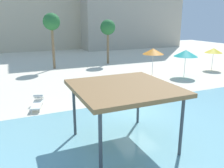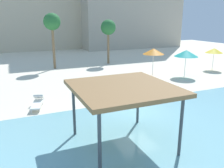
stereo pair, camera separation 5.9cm
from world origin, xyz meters
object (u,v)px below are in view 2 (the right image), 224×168
object	(u,v)px
shade_pavilion	(123,90)
lounge_chair_3	(38,103)
beach_umbrella_teal_3	(186,53)
palm_tree_0	(52,23)
beach_umbrella_orange_0	(154,51)
beach_umbrella_yellow_2	(214,51)
palm_tree_2	(108,28)

from	to	relation	value
shade_pavilion	lounge_chair_3	size ratio (longest dim) A/B	2.14
beach_umbrella_teal_3	palm_tree_0	distance (m)	14.85
shade_pavilion	beach_umbrella_teal_3	world-z (taller)	shade_pavilion
beach_umbrella_orange_0	beach_umbrella_teal_3	xyz separation A→B (m)	(2.71, -1.70, -0.13)
beach_umbrella_teal_3	palm_tree_0	size ratio (longest dim) A/B	0.42
beach_umbrella_yellow_2	lounge_chair_3	xyz separation A→B (m)	(-19.93, -4.61, -1.84)
beach_umbrella_orange_0	palm_tree_2	bearing A→B (deg)	101.90
shade_pavilion	palm_tree_0	world-z (taller)	palm_tree_0
beach_umbrella_yellow_2	lounge_chair_3	world-z (taller)	beach_umbrella_yellow_2
beach_umbrella_yellow_2	palm_tree_0	size ratio (longest dim) A/B	0.39
palm_tree_0	palm_tree_2	xyz separation A→B (m)	(7.01, 0.51, -0.68)
beach_umbrella_orange_0	lounge_chair_3	size ratio (longest dim) A/B	1.39
beach_umbrella_orange_0	lounge_chair_3	distance (m)	13.13
shade_pavilion	beach_umbrella_yellow_2	size ratio (longest dim) A/B	1.75
beach_umbrella_orange_0	beach_umbrella_teal_3	world-z (taller)	beach_umbrella_orange_0
beach_umbrella_teal_3	lounge_chair_3	distance (m)	15.19
palm_tree_0	beach_umbrella_yellow_2	bearing A→B (deg)	-24.79
lounge_chair_3	beach_umbrella_yellow_2	bearing A→B (deg)	119.06
beach_umbrella_teal_3	palm_tree_2	world-z (taller)	palm_tree_2
beach_umbrella_yellow_2	palm_tree_2	bearing A→B (deg)	139.54
palm_tree_2	lounge_chair_3	bearing A→B (deg)	-128.94
shade_pavilion	beach_umbrella_orange_0	bearing A→B (deg)	51.75
shade_pavilion	lounge_chair_3	bearing A→B (deg)	115.13
palm_tree_0	beach_umbrella_orange_0	bearing A→B (deg)	-40.43
beach_umbrella_teal_3	palm_tree_2	distance (m)	10.78
shade_pavilion	beach_umbrella_yellow_2	distance (m)	20.21
beach_umbrella_yellow_2	beach_umbrella_teal_3	distance (m)	5.41
beach_umbrella_yellow_2	beach_umbrella_teal_3	size ratio (longest dim) A/B	0.92
shade_pavilion	palm_tree_0	bearing A→B (deg)	89.12
beach_umbrella_teal_3	palm_tree_2	size ratio (longest dim) A/B	0.48
lounge_chair_3	palm_tree_2	distance (m)	16.96
beach_umbrella_teal_3	palm_tree_0	world-z (taller)	palm_tree_0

